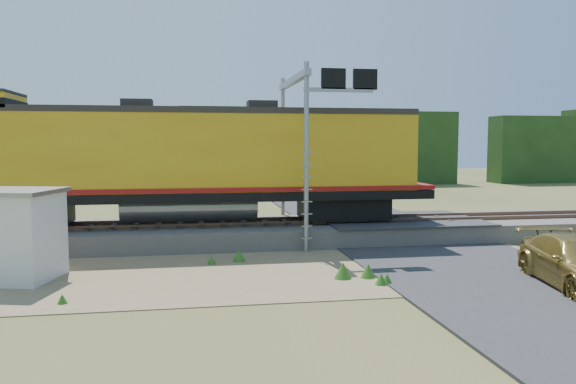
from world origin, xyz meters
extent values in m
plane|color=#475123|center=(0.00, 0.00, 0.00)|extent=(140.00, 140.00, 0.00)
cube|color=slate|center=(0.00, 6.00, 0.40)|extent=(70.00, 5.00, 0.80)
cube|color=brown|center=(0.00, 5.28, 0.88)|extent=(70.00, 0.10, 0.16)
cube|color=brown|center=(0.00, 6.72, 0.88)|extent=(70.00, 0.10, 0.16)
cube|color=#8C7754|center=(-2.00, 0.50, 0.01)|extent=(26.00, 8.00, 0.03)
cube|color=#38383A|center=(7.00, 6.00, 0.83)|extent=(7.00, 5.20, 0.06)
cube|color=#38383A|center=(7.00, 22.00, 0.04)|extent=(7.00, 24.00, 0.08)
cube|color=#1C3513|center=(0.00, 38.00, 3.25)|extent=(36.00, 3.00, 6.50)
cube|color=black|center=(-8.95, 6.00, 1.42)|extent=(3.69, 2.36, 0.92)
cube|color=black|center=(4.39, 6.00, 1.42)|extent=(3.69, 2.36, 0.92)
cube|color=black|center=(-2.28, 6.00, 2.07)|extent=(20.52, 3.08, 0.37)
cylinder|color=gray|center=(-2.28, 6.00, 1.58)|extent=(5.64, 1.23, 1.23)
cube|color=gold|center=(-2.28, 6.00, 3.84)|extent=(18.98, 2.98, 3.18)
cube|color=maroon|center=(-2.28, 6.00, 2.38)|extent=(20.52, 3.13, 0.18)
cube|color=#28231E|center=(-2.28, 6.00, 5.56)|extent=(18.98, 3.03, 0.25)
cube|color=#28231E|center=(-4.34, 6.00, 5.79)|extent=(1.23, 1.03, 0.46)
cube|color=#28231E|center=(0.79, 6.00, 5.79)|extent=(1.23, 1.03, 0.46)
cube|color=silver|center=(-7.50, 0.41, 1.36)|extent=(2.64, 2.64, 2.72)
cube|color=gray|center=(-7.50, 0.41, 2.77)|extent=(2.90, 2.90, 0.13)
cylinder|color=gray|center=(2.15, 3.20, 3.66)|extent=(0.19, 0.19, 7.32)
cylinder|color=gray|center=(2.15, 8.80, 3.66)|extent=(0.19, 0.19, 7.32)
cube|color=gray|center=(2.15, 6.00, 6.90)|extent=(0.26, 6.20, 0.26)
cube|color=gray|center=(3.41, 3.20, 6.27)|extent=(2.72, 0.16, 0.16)
cube|color=black|center=(3.20, 3.20, 6.69)|extent=(0.94, 0.16, 0.78)
cube|color=black|center=(4.45, 3.20, 6.69)|extent=(0.94, 0.16, 0.78)
camera|label=1|loc=(-2.17, -17.83, 4.25)|focal=35.00mm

